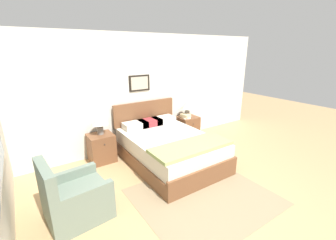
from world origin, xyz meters
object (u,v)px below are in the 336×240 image
nightstand_by_door (187,127)px  table_lamp_by_door (187,106)px  bed (169,148)px  nightstand_near_window (102,148)px  armchair (74,199)px  table_lamp_near_window (100,121)px

nightstand_by_door → table_lamp_by_door: (-0.00, 0.02, 0.58)m
nightstand_by_door → table_lamp_by_door: size_ratio=1.47×
bed → nightstand_near_window: size_ratio=3.65×
armchair → nightstand_near_window: size_ratio=1.55×
nightstand_near_window → table_lamp_by_door: size_ratio=1.47×
nightstand_by_door → bed: bearing=-144.0°
table_lamp_near_window → bed: bearing=-37.2°
bed → table_lamp_by_door: bearing=36.8°
bed → nightstand_by_door: size_ratio=3.65×
nightstand_by_door → table_lamp_near_window: bearing=179.4°
armchair → table_lamp_by_door: (3.12, 1.47, 0.57)m
armchair → nightstand_near_window: 1.67m
bed → nightstand_near_window: (-1.14, 0.83, -0.03)m
table_lamp_near_window → table_lamp_by_door: 2.25m
bed → armchair: size_ratio=2.36×
nightstand_near_window → table_lamp_by_door: 2.34m
armchair → table_lamp_near_window: table_lamp_near_window is taller
table_lamp_by_door → nightstand_by_door: bearing=-84.4°
armchair → bed: bearing=101.6°
bed → armchair: bearing=-162.7°
bed → nightstand_by_door: 1.41m
nightstand_near_window → table_lamp_near_window: size_ratio=1.47×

